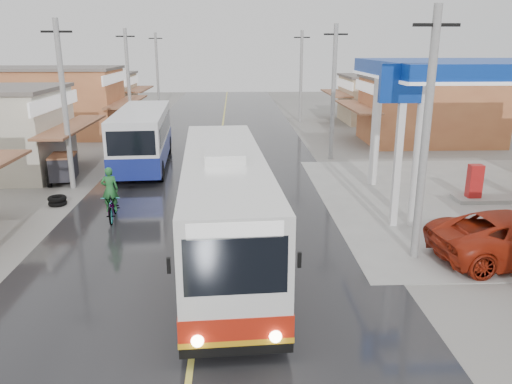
# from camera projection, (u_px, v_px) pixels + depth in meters

# --- Properties ---
(ground) EXTENTS (120.00, 120.00, 0.00)m
(ground) POSITION_uv_depth(u_px,v_px,m) (205.00, 261.00, 16.43)
(ground) COLOR slate
(ground) RESTS_ON ground
(road) EXTENTS (12.00, 90.00, 0.02)m
(road) POSITION_uv_depth(u_px,v_px,m) (218.00, 159.00, 30.79)
(road) COLOR black
(road) RESTS_ON ground
(centre_line) EXTENTS (0.15, 90.00, 0.01)m
(centre_line) POSITION_uv_depth(u_px,v_px,m) (218.00, 159.00, 30.78)
(centre_line) COLOR #D8CC4C
(centre_line) RESTS_ON road
(shopfronts_left) EXTENTS (11.00, 44.00, 5.20)m
(shopfronts_left) POSITION_uv_depth(u_px,v_px,m) (24.00, 151.00, 33.13)
(shopfronts_left) COLOR tan
(shopfronts_left) RESTS_ON ground
(shopfronts_right) EXTENTS (11.00, 44.00, 4.80)m
(shopfronts_right) POSITION_uv_depth(u_px,v_px,m) (479.00, 169.00, 28.54)
(shopfronts_right) COLOR beige
(shopfronts_right) RESTS_ON ground
(utility_poles_left) EXTENTS (1.60, 50.00, 8.00)m
(utility_poles_left) POSITION_uv_depth(u_px,v_px,m) (108.00, 157.00, 31.46)
(utility_poles_left) COLOR gray
(utility_poles_left) RESTS_ON ground
(utility_poles_right) EXTENTS (1.60, 36.00, 8.00)m
(utility_poles_right) POSITION_uv_depth(u_px,v_px,m) (330.00, 159.00, 31.08)
(utility_poles_right) COLOR gray
(utility_poles_right) RESTS_ON ground
(coach_bus) EXTENTS (3.37, 12.22, 3.78)m
(coach_bus) POSITION_uv_depth(u_px,v_px,m) (224.00, 205.00, 16.23)
(coach_bus) COLOR silver
(coach_bus) RESTS_ON road
(second_bus) EXTENTS (3.28, 9.97, 3.26)m
(second_bus) POSITION_uv_depth(u_px,v_px,m) (143.00, 137.00, 28.60)
(second_bus) COLOR silver
(second_bus) RESTS_ON road
(cyclist) EXTENTS (0.96, 2.15, 2.24)m
(cyclist) POSITION_uv_depth(u_px,v_px,m) (112.00, 202.00, 20.10)
(cyclist) COLOR black
(cyclist) RESTS_ON ground
(tricycle_near) EXTENTS (1.53, 1.96, 1.50)m
(tricycle_near) POSITION_uv_depth(u_px,v_px,m) (63.00, 167.00, 25.32)
(tricycle_near) COLOR #26262D
(tricycle_near) RESTS_ON ground
(tyre_stack) EXTENTS (0.81, 0.81, 0.42)m
(tyre_stack) POSITION_uv_depth(u_px,v_px,m) (57.00, 201.00, 22.05)
(tyre_stack) COLOR black
(tyre_stack) RESTS_ON ground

